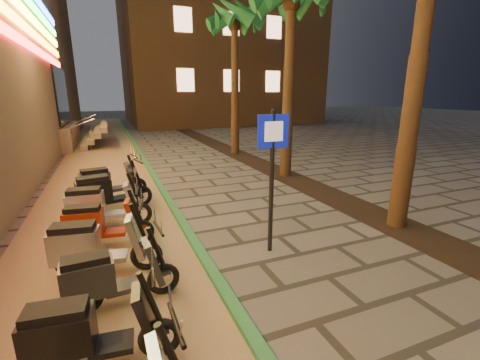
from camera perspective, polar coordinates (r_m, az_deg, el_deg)
name	(u,v)px	position (r m, az deg, el deg)	size (l,w,h in m)	color
ground	(316,323)	(4.70, 13.31, -23.44)	(120.00, 120.00, 0.00)	#474442
parking_strip	(103,173)	(13.24, -23.20, 1.19)	(3.40, 60.00, 0.01)	#8C7251
green_curb	(149,168)	(13.30, -15.91, 2.10)	(0.18, 60.00, 0.10)	#2A703C
planting_strip	(318,190)	(10.27, 13.62, -1.71)	(1.20, 40.00, 0.02)	black
palm_c	(292,3)	(11.87, 9.16, 28.66)	(2.97, 3.02, 6.91)	#472D19
palm_d	(235,25)	(16.32, -0.95, 25.79)	(2.97, 3.02, 7.16)	#472D19
pedestrian_sign	(272,163)	(5.73, 5.74, 3.03)	(0.58, 0.10, 2.64)	black
scooter_5	(85,334)	(4.04, -25.79, -23.36)	(1.57, 0.59, 1.10)	black
scooter_6	(108,277)	(4.91, -22.43, -15.67)	(1.57, 0.55, 1.11)	black
scooter_7	(93,246)	(5.78, -24.67, -10.65)	(1.72, 0.73, 1.21)	black
scooter_8	(98,224)	(6.75, -23.88, -7.12)	(1.63, 0.67, 1.14)	black
scooter_9	(99,206)	(7.66, -23.79, -4.21)	(1.76, 0.69, 1.24)	black
scooter_10	(106,192)	(8.58, -22.68, -1.95)	(1.83, 0.86, 1.29)	black
scooter_11	(106,182)	(9.56, -22.72, -0.40)	(1.77, 0.79, 1.25)	black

